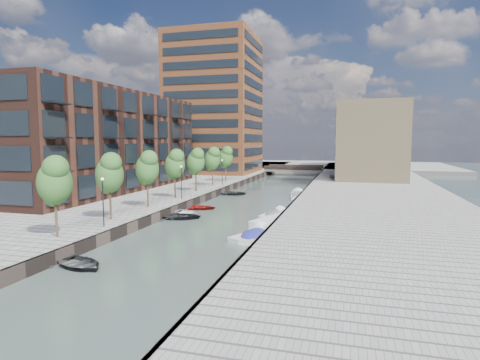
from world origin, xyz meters
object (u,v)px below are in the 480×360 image
at_px(bridge, 294,169).
at_px(sloop_2, 198,209).
at_px(tree_5, 212,158).
at_px(sloop_0, 79,267).
at_px(motorboat_3, 254,236).
at_px(tree_1, 109,172).
at_px(car, 337,174).
at_px(motorboat_2, 274,221).
at_px(tree_0, 54,180).
at_px(tree_6, 226,157).
at_px(motorboat_1, 274,214).
at_px(motorboat_4, 298,195).
at_px(sloop_1, 178,219).
at_px(sloop_4, 230,195).
at_px(sloop_3, 184,214).
at_px(tree_2, 147,167).
at_px(tree_4, 196,161).
at_px(tree_3, 175,163).

bearing_deg(bridge, sloop_2, -95.70).
height_order(tree_5, sloop_0, tree_5).
bearing_deg(tree_5, motorboat_3, -64.07).
height_order(tree_1, car, tree_1).
xyz_separation_m(tree_1, tree_5, (0.00, 28.00, 0.00)).
height_order(sloop_0, motorboat_2, motorboat_2).
relative_size(tree_0, tree_6, 1.00).
distance_m(motorboat_1, motorboat_4, 15.29).
distance_m(motorboat_1, car, 36.31).
bearing_deg(tree_6, tree_5, -90.00).
bearing_deg(sloop_1, tree_6, -4.42).
distance_m(sloop_0, sloop_4, 35.46).
bearing_deg(motorboat_3, sloop_3, 139.91).
xyz_separation_m(tree_0, sloop_1, (3.80, 13.40, -5.31)).
relative_size(tree_2, tree_6, 1.00).
height_order(tree_0, motorboat_1, tree_0).
relative_size(sloop_0, sloop_4, 0.89).
xyz_separation_m(tree_1, sloop_0, (4.14, -10.00, -5.31)).
xyz_separation_m(tree_4, sloop_4, (3.75, 4.46, -5.31)).
bearing_deg(sloop_4, tree_3, 154.90).
height_order(motorboat_4, car, car).
relative_size(sloop_2, motorboat_3, 0.88).
bearing_deg(tree_4, tree_3, -90.00).
distance_m(tree_6, motorboat_1, 28.22).
bearing_deg(motorboat_1, motorboat_2, -80.19).
height_order(motorboat_3, motorboat_4, motorboat_4).
distance_m(tree_1, tree_5, 28.00).
xyz_separation_m(sloop_2, motorboat_3, (9.71, -11.84, 0.19)).
bearing_deg(motorboat_4, bridge, 98.63).
height_order(tree_6, motorboat_1, tree_6).
distance_m(tree_5, sloop_4, 6.98).
xyz_separation_m(bridge, tree_6, (-8.50, -26.00, 3.92)).
relative_size(tree_0, car, 1.46).
relative_size(tree_6, motorboat_3, 1.22).
relative_size(tree_5, sloop_0, 1.38).
bearing_deg(sloop_1, motorboat_3, -133.53).
xyz_separation_m(tree_0, motorboat_3, (13.35, 7.54, -5.12)).
relative_size(tree_2, tree_3, 1.00).
bearing_deg(motorboat_4, sloop_4, -177.78).
relative_size(sloop_4, car, 1.19).
distance_m(tree_5, tree_6, 7.00).
xyz_separation_m(tree_5, sloop_3, (3.25, -18.96, -5.31)).
xyz_separation_m(motorboat_2, car, (5.00, 38.92, 1.59)).
bearing_deg(sloop_0, tree_4, 30.13).
bearing_deg(tree_6, tree_4, -90.00).
distance_m(tree_2, motorboat_3, 15.69).
distance_m(bridge, sloop_2, 48.88).
relative_size(tree_2, motorboat_2, 1.03).
xyz_separation_m(tree_5, tree_6, (0.00, 7.00, 0.00)).
height_order(tree_1, sloop_0, tree_1).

